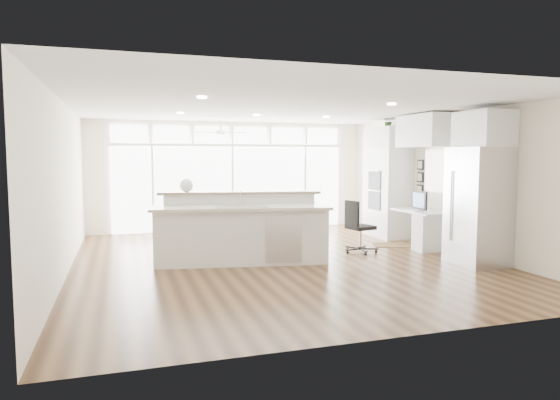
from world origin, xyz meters
name	(u,v)px	position (x,y,z in m)	size (l,w,h in m)	color
floor	(280,261)	(0.00, 0.00, -0.01)	(7.00, 8.00, 0.02)	#3A2312
ceiling	(280,107)	(0.00, 0.00, 2.70)	(7.00, 8.00, 0.02)	silver
wall_back	(232,176)	(0.00, 4.00, 1.35)	(7.00, 0.04, 2.70)	white
wall_front	(401,206)	(0.00, -4.00, 1.35)	(7.00, 0.04, 2.70)	white
wall_left	(64,188)	(-3.50, 0.00, 1.35)	(0.04, 8.00, 2.70)	white
wall_right	(449,182)	(3.50, 0.00, 1.35)	(0.04, 8.00, 2.70)	white
glass_wall	(232,188)	(0.00, 3.94, 1.05)	(5.80, 0.06, 2.08)	silver
transom_row	(232,135)	(0.00, 3.94, 2.38)	(5.90, 0.06, 0.40)	silver
desk_window	(438,171)	(3.46, 0.30, 1.55)	(0.04, 0.85, 0.85)	white
ceiling_fan	(221,128)	(-0.50, 2.80, 2.48)	(1.16, 1.16, 0.32)	white
recessed_lights	(276,109)	(0.00, 0.20, 2.68)	(3.40, 3.00, 0.02)	beige
oven_cabinet	(387,182)	(3.17, 1.80, 1.25)	(0.64, 1.20, 2.50)	white
desk_nook	(422,229)	(3.13, 0.30, 0.38)	(0.72, 1.30, 0.76)	white
upper_cabinets	(427,131)	(3.17, 0.30, 2.35)	(0.64, 1.30, 0.64)	white
refrigerator	(478,206)	(3.11, -1.35, 1.00)	(0.76, 0.90, 2.00)	#BAB9BE
fridge_cabinet	(484,129)	(3.17, -1.35, 2.30)	(0.64, 0.90, 0.60)	white
framed_photos	(420,177)	(3.46, 0.92, 1.40)	(0.06, 0.22, 0.80)	black
kitchen_island	(242,228)	(-0.69, 0.01, 0.61)	(3.05, 1.15, 1.21)	white
rug	(393,245)	(2.70, 0.69, 0.01)	(0.80, 0.58, 0.01)	#362211
office_chair	(361,227)	(1.70, 0.21, 0.50)	(0.52, 0.48, 1.00)	black
fishbowl	(187,185)	(-1.55, 0.57, 1.33)	(0.24, 0.24, 0.24)	white
monitor	(420,200)	(3.05, 0.30, 0.97)	(0.08, 0.50, 0.42)	black
keyboard	(412,210)	(2.88, 0.30, 0.77)	(0.13, 0.34, 0.02)	silver
potted_plant	(388,122)	(3.17, 1.80, 2.62)	(0.27, 0.30, 0.23)	#2F4F22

